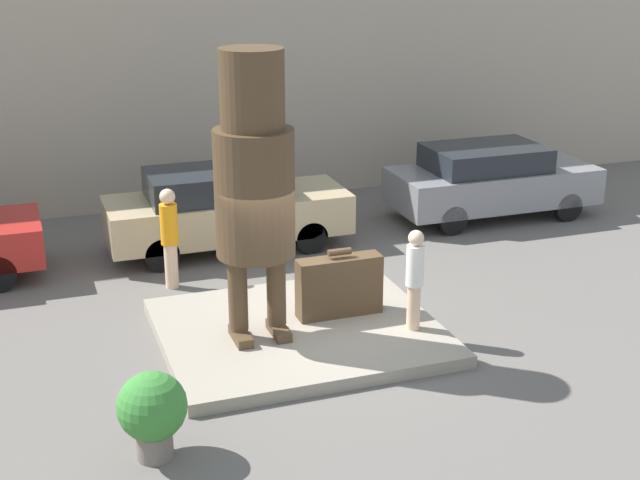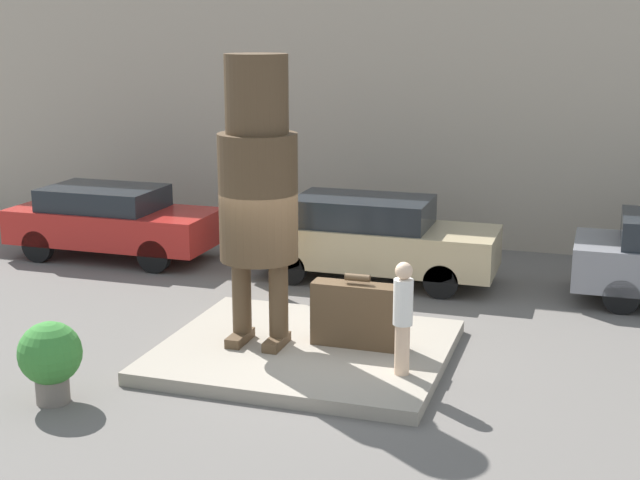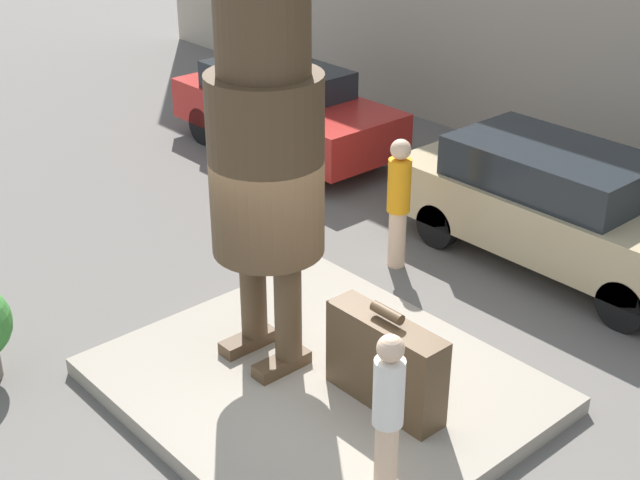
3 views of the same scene
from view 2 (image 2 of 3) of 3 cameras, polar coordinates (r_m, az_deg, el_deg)
The scene contains 10 objects.
ground_plane at distance 13.55m, azimuth -0.96°, elevation -7.48°, with size 60.00×60.00×0.00m, color #605B56.
pedestal at distance 13.51m, azimuth -0.96°, elevation -7.10°, with size 4.22×3.69×0.19m.
building_backdrop at distance 20.22m, azimuth 6.23°, elevation 10.16°, with size 28.00×0.60×7.34m.
statue_figure at distance 12.96m, azimuth -3.99°, elevation 3.93°, with size 1.16×1.16×4.29m.
giant_suitcase at distance 13.30m, azimuth 2.39°, elevation -4.79°, with size 1.36×0.36×1.11m.
tourist at distance 12.17m, azimuth 5.33°, elevation -4.71°, with size 0.27×0.27×1.59m.
parked_car_red at distance 19.45m, azimuth -13.18°, elevation 1.26°, with size 4.39×1.81×1.53m.
parked_car_tan at distance 17.27m, azimuth 3.32°, elevation 0.17°, with size 4.70×1.73×1.64m.
planter_pot at distance 12.30m, azimuth -16.88°, elevation -7.16°, with size 0.84×0.84×1.11m.
worker_hivis at distance 16.15m, azimuth -2.85°, elevation -0.30°, with size 0.31×0.31×1.81m.
Camera 2 is at (4.07, -11.96, 4.91)m, focal length 50.00 mm.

